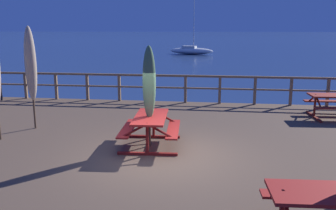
# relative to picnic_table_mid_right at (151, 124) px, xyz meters

# --- Properties ---
(ground_plane) EXTENTS (600.00, 600.00, 0.00)m
(ground_plane) POSITION_rel_picnic_table_mid_right_xyz_m (0.40, -0.70, -1.21)
(ground_plane) COLOR navy
(wooden_deck) EXTENTS (16.23, 12.57, 0.66)m
(wooden_deck) POSITION_rel_picnic_table_mid_right_xyz_m (0.40, -0.70, -0.88)
(wooden_deck) COLOR brown
(wooden_deck) RESTS_ON ground
(railing_waterside_far) EXTENTS (16.03, 0.10, 1.09)m
(railing_waterside_far) POSITION_rel_picnic_table_mid_right_xyz_m (0.40, 5.43, 0.17)
(railing_waterside_far) COLOR brown
(railing_waterside_far) RESTS_ON wooden_deck
(picnic_table_mid_right) EXTENTS (1.51, 1.80, 0.78)m
(picnic_table_mid_right) POSITION_rel_picnic_table_mid_right_xyz_m (0.00, 0.00, 0.00)
(picnic_table_mid_right) COLOR maroon
(picnic_table_mid_right) RESTS_ON wooden_deck
(patio_umbrella_short_back) EXTENTS (0.32, 0.32, 2.49)m
(patio_umbrella_short_back) POSITION_rel_picnic_table_mid_right_xyz_m (-0.02, -0.03, 1.03)
(patio_umbrella_short_back) COLOR #4C3828
(patio_umbrella_short_back) RESTS_ON wooden_deck
(patio_umbrella_tall_mid_left) EXTENTS (0.32, 0.32, 2.94)m
(patio_umbrella_tall_mid_left) POSITION_rel_picnic_table_mid_right_xyz_m (-3.64, 1.15, 1.32)
(patio_umbrella_tall_mid_left) COLOR #4C3828
(patio_umbrella_tall_mid_left) RESTS_ON wooden_deck
(sailboat_distant) EXTENTS (6.23, 3.09, 7.72)m
(sailboat_distant) POSITION_rel_picnic_table_mid_right_xyz_m (-1.82, 40.84, -0.70)
(sailboat_distant) COLOR white
(sailboat_distant) RESTS_ON ground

